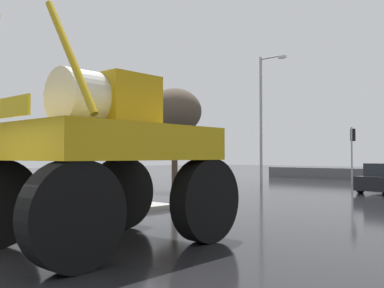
% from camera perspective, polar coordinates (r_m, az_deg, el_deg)
% --- Properties ---
extents(ground_plane, '(120.00, 120.00, 0.00)m').
position_cam_1_polar(ground_plane, '(21.16, 23.11, -6.57)').
color(ground_plane, black).
extents(median_island, '(1.53, 8.08, 0.15)m').
position_cam_1_polar(median_island, '(13.92, -16.41, -8.97)').
color(median_island, '#9E9B93').
rests_on(median_island, ground).
extents(oversize_sprayer, '(4.20, 5.18, 4.74)m').
position_cam_1_polar(oversize_sprayer, '(9.41, -11.46, -1.26)').
color(oversize_sprayer, black).
rests_on(oversize_sprayer, ground).
extents(traffic_signal_near_left, '(0.24, 0.54, 3.59)m').
position_cam_1_polar(traffic_signal_near_left, '(16.77, -8.04, 0.95)').
color(traffic_signal_near_left, '#A8AAAF').
rests_on(traffic_signal_near_left, ground).
extents(traffic_signal_far_left, '(0.24, 0.55, 3.86)m').
position_cam_1_polar(traffic_signal_far_left, '(31.41, 20.29, 0.18)').
color(traffic_signal_far_left, '#A8AAAF').
rests_on(traffic_signal_far_left, ground).
extents(streetlight_far_left, '(1.98, 0.24, 8.52)m').
position_cam_1_polar(streetlight_far_left, '(29.32, 9.25, 3.96)').
color(streetlight_far_left, '#A8AAAF').
rests_on(streetlight_far_left, ground).
extents(bare_tree_left, '(3.03, 3.03, 5.70)m').
position_cam_1_polar(bare_tree_left, '(24.53, -2.29, 4.21)').
color(bare_tree_left, '#473828').
rests_on(bare_tree_left, ground).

